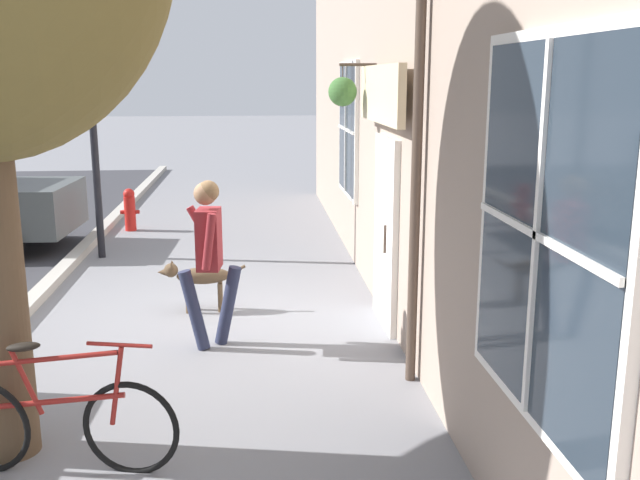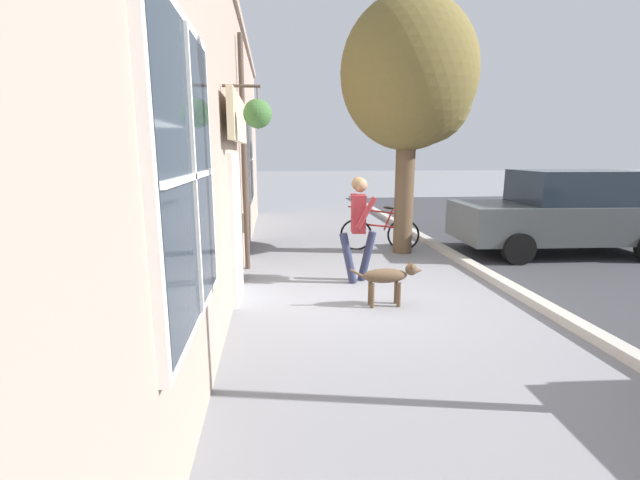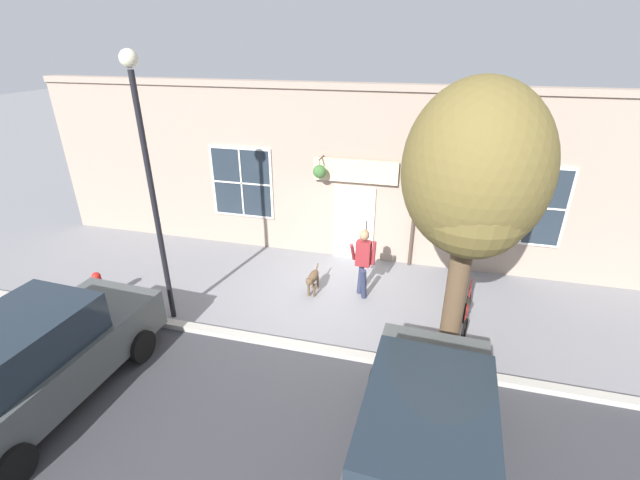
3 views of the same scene
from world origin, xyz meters
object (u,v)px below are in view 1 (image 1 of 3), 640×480
at_px(pedestrian_walking, 209,248).
at_px(fire_hydrant, 130,209).
at_px(dog_on_leash, 199,277).
at_px(leaning_bicycle, 57,421).
at_px(street_lamp, 86,20).

xyz_separation_m(pedestrian_walking, fire_hydrant, (1.79, -5.92, -0.65)).
height_order(pedestrian_walking, dog_on_leash, pedestrian_walking).
bearing_deg(dog_on_leash, fire_hydrant, -71.63).
relative_size(pedestrian_walking, leaning_bicycle, 1.00).
xyz_separation_m(pedestrian_walking, street_lamp, (1.90, -3.94, 2.48)).
relative_size(dog_on_leash, fire_hydrant, 1.34).
distance_m(street_lamp, fire_hydrant, 3.71).
bearing_deg(fire_hydrant, street_lamp, 86.59).
distance_m(pedestrian_walking, dog_on_leash, 1.35).
relative_size(street_lamp, fire_hydrant, 7.13).
xyz_separation_m(pedestrian_walking, leaning_bicycle, (0.94, 2.32, -0.67)).
xyz_separation_m(pedestrian_walking, dog_on_leash, (0.21, -1.17, -0.63)).
height_order(leaning_bicycle, street_lamp, street_lamp).
xyz_separation_m(dog_on_leash, fire_hydrant, (1.58, -4.75, -0.02)).
xyz_separation_m(dog_on_leash, street_lamp, (1.69, -2.77, 3.11)).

